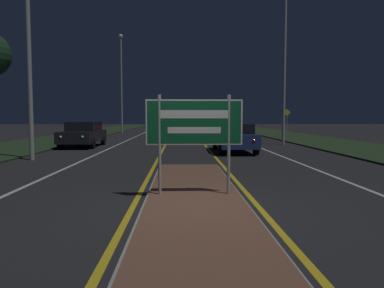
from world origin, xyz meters
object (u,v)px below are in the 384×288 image
(highway_sign, at_px, (194,126))
(streetlight_right_near, at_px, (285,32))
(car_receding_1, at_px, (218,129))
(car_approaching_0, at_px, (83,134))
(car_approaching_1, at_px, (159,127))
(warning_sign, at_px, (287,120))
(car_approaching_2, at_px, (163,123))
(streetlight_left_far, at_px, (121,75))
(car_receding_2, at_px, (207,125))
(car_receding_0, at_px, (234,137))

(highway_sign, bearing_deg, streetlight_right_near, 68.07)
(car_receding_1, relative_size, car_approaching_0, 0.98)
(car_approaching_1, bearing_deg, car_approaching_0, -102.39)
(warning_sign, bearing_deg, car_approaching_1, 147.44)
(car_approaching_2, bearing_deg, car_approaching_0, -96.20)
(car_approaching_0, height_order, car_approaching_2, car_approaching_2)
(streetlight_left_far, relative_size, car_receding_2, 2.50)
(car_receding_0, xyz_separation_m, car_approaching_1, (-4.85, 19.36, -0.02))
(car_receding_0, distance_m, car_receding_1, 12.37)
(streetlight_left_far, distance_m, car_receding_1, 14.46)
(car_receding_1, bearing_deg, car_receding_2, 90.26)
(car_receding_0, height_order, car_approaching_1, car_receding_0)
(car_receding_0, distance_m, car_approaching_1, 19.95)
(car_receding_2, bearing_deg, streetlight_right_near, -80.54)
(car_approaching_0, bearing_deg, streetlight_right_near, 6.01)
(car_receding_0, bearing_deg, car_approaching_2, 98.48)
(car_receding_2, relative_size, warning_sign, 1.80)
(highway_sign, relative_size, car_receding_0, 0.45)
(streetlight_left_far, distance_m, car_receding_0, 24.31)
(car_receding_2, bearing_deg, warning_sign, -65.73)
(car_receding_0, height_order, car_approaching_2, car_approaching_2)
(car_approaching_1, bearing_deg, highway_sign, -85.28)
(highway_sign, relative_size, car_receding_1, 0.46)
(car_approaching_0, height_order, car_approaching_1, car_approaching_0)
(streetlight_left_far, distance_m, car_receding_2, 11.22)
(car_receding_1, xyz_separation_m, car_approaching_0, (-8.78, -8.85, 0.03))
(car_receding_0, distance_m, car_receding_2, 25.12)
(car_approaching_1, bearing_deg, car_receding_1, -52.82)
(car_approaching_0, distance_m, car_approaching_2, 30.48)
(car_receding_0, relative_size, car_approaching_2, 1.12)
(car_receding_0, height_order, warning_sign, warning_sign)
(car_receding_0, bearing_deg, highway_sign, -102.77)
(car_receding_0, distance_m, car_approaching_2, 34.19)
(car_receding_1, xyz_separation_m, warning_sign, (5.71, -0.04, 0.74))
(streetlight_left_far, relative_size, car_receding_0, 2.21)
(streetlight_left_far, relative_size, car_approaching_0, 2.24)
(car_receding_0, xyz_separation_m, car_approaching_2, (-5.04, 33.81, 0.07))
(car_receding_2, xyz_separation_m, warning_sign, (5.77, -12.79, 0.72))
(car_receding_0, bearing_deg, car_receding_2, 89.11)
(streetlight_left_far, bearing_deg, car_approaching_1, -32.47)
(highway_sign, height_order, car_approaching_2, highway_sign)
(streetlight_left_far, distance_m, streetlight_right_near, 21.37)
(streetlight_right_near, relative_size, car_approaching_1, 2.64)
(highway_sign, height_order, car_receding_0, highway_sign)
(streetlight_left_far, height_order, car_receding_1, streetlight_left_far)
(car_receding_1, bearing_deg, streetlight_left_far, 134.38)
(streetlight_right_near, bearing_deg, car_receding_0, -128.28)
(highway_sign, xyz_separation_m, warning_sign, (8.55, 22.85, -0.08))
(streetlight_left_far, xyz_separation_m, car_receding_2, (9.33, 3.16, -5.38))
(car_approaching_2, bearing_deg, streetlight_left_far, -108.17)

